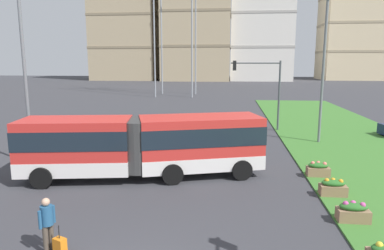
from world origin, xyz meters
name	(u,v)px	position (x,y,z in m)	size (l,w,h in m)	color
articulated_bus	(144,145)	(-1.69, 9.14, 1.65)	(11.99, 5.14, 3.00)	red
car_grey_wagon	(116,127)	(-6.04, 18.07, 0.75)	(4.56, 2.37, 1.58)	slate
pedestrian_crossing	(47,221)	(-2.86, 1.85, 1.00)	(0.36, 0.54, 1.74)	#4C4238
rolling_suitcase	(60,247)	(-2.41, 1.65, 0.31)	(0.43, 0.36, 0.97)	orange
flower_planter_1	(353,212)	(6.96, 4.88, 0.43)	(1.10, 0.56, 0.74)	#937051
flower_planter_2	(333,187)	(6.96, 7.36, 0.43)	(1.10, 0.56, 0.74)	#937051
flower_planter_3	(318,169)	(6.96, 9.95, 0.43)	(1.10, 0.56, 0.74)	#937051
traffic_light_far_right	(263,82)	(5.20, 22.00, 4.01)	(4.07, 0.28, 5.78)	#474C51
streetlight_left	(24,66)	(-8.50, 10.57, 5.48)	(0.70, 0.28, 10.07)	slate
streetlight_median	(323,66)	(8.86, 17.71, 5.43)	(0.70, 0.28, 9.96)	slate
apartment_tower_west	(126,18)	(-30.00, 102.79, 19.02)	(19.85, 15.43, 38.00)	tan
apartment_tower_centre	(261,16)	(11.62, 102.98, 19.07)	(18.16, 14.63, 38.11)	silver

